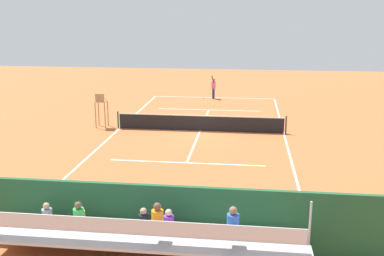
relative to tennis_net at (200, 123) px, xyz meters
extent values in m
plane|color=#BC6033|center=(0.00, 0.00, -0.50)|extent=(60.00, 60.00, 0.00)
cube|color=white|center=(0.00, -11.00, -0.50)|extent=(10.00, 0.10, 0.01)
cube|color=white|center=(0.00, 11.00, -0.50)|extent=(10.00, 0.10, 0.01)
cube|color=white|center=(-5.00, 0.00, -0.50)|extent=(0.10, 22.00, 0.01)
cube|color=white|center=(5.00, 0.00, -0.50)|extent=(0.10, 22.00, 0.01)
cube|color=white|center=(0.00, -6.05, -0.50)|extent=(7.50, 0.10, 0.01)
cube|color=white|center=(0.00, 6.05, -0.50)|extent=(7.50, 0.10, 0.01)
cube|color=white|center=(0.00, 0.00, -0.50)|extent=(0.10, 12.10, 0.01)
cube|color=white|center=(0.00, -11.00, -0.50)|extent=(0.10, 0.30, 0.01)
cube|color=black|center=(0.00, 0.00, -0.05)|extent=(10.00, 0.02, 0.91)
cube|color=white|center=(0.00, 0.00, 0.44)|extent=(10.00, 0.04, 0.06)
cylinder|color=#2D5133|center=(-5.10, 0.00, 0.03)|extent=(0.10, 0.10, 1.07)
cylinder|color=#2D5133|center=(5.10, 0.00, 0.03)|extent=(0.10, 0.10, 1.07)
cube|color=#235633|center=(0.00, 14.00, 0.50)|extent=(18.00, 0.16, 2.00)
cube|color=#B2B2B7|center=(0.00, 14.35, -0.28)|extent=(9.00, 0.10, 0.45)
cube|color=#B2B2B7|center=(0.00, 14.70, -0.09)|extent=(9.00, 0.80, 0.08)
cube|color=#B2B2B7|center=(0.00, 14.32, -0.28)|extent=(9.00, 0.04, 0.45)
cube|color=silver|center=(0.00, 14.80, 0.33)|extent=(8.60, 0.36, 0.04)
cube|color=silver|center=(0.00, 14.98, 0.53)|extent=(8.60, 0.03, 0.36)
cube|color=#B2B2B7|center=(0.00, 15.50, 0.36)|extent=(9.00, 0.80, 0.08)
cube|color=#B2B2B7|center=(0.00, 15.12, 0.17)|extent=(9.00, 0.04, 0.45)
cube|color=silver|center=(0.00, 15.60, 0.78)|extent=(8.60, 0.36, 0.04)
cube|color=silver|center=(0.00, 15.78, 0.98)|extent=(8.60, 0.03, 0.36)
cube|color=#B2B2B7|center=(0.00, 16.30, 0.81)|extent=(9.00, 0.80, 0.08)
cube|color=#B2B2B7|center=(0.00, 15.92, 0.62)|extent=(9.00, 0.04, 0.45)
cube|color=silver|center=(0.00, 16.40, 1.23)|extent=(8.60, 0.36, 0.04)
cube|color=silver|center=(0.00, 16.58, 1.43)|extent=(8.60, 0.03, 0.36)
cylinder|color=#B2B2B7|center=(-4.50, 15.50, 0.67)|extent=(0.06, 0.06, 2.35)
cube|color=#2D2D33|center=(0.07, 14.63, 0.37)|extent=(0.32, 0.40, 0.12)
cylinder|color=black|center=(0.07, 14.75, 0.65)|extent=(0.30, 0.30, 0.45)
sphere|color=tan|center=(0.07, 14.75, 0.98)|extent=(0.20, 0.20, 0.20)
cube|color=#2D2D33|center=(-0.67, 16.23, 1.27)|extent=(0.32, 0.40, 0.12)
cylinder|color=orange|center=(-0.67, 16.35, 1.55)|extent=(0.30, 0.30, 0.45)
sphere|color=brown|center=(-0.67, 16.35, 1.88)|extent=(0.20, 0.20, 0.20)
cube|color=#2D2D33|center=(-0.66, 14.63, 0.37)|extent=(0.32, 0.40, 0.12)
cylinder|color=purple|center=(-0.66, 14.75, 0.65)|extent=(0.30, 0.30, 0.45)
sphere|color=beige|center=(-0.66, 14.75, 0.98)|extent=(0.20, 0.20, 0.20)
cube|color=#2D2D33|center=(1.98, 14.63, 0.37)|extent=(0.32, 0.40, 0.12)
cylinder|color=yellow|center=(1.98, 14.75, 0.65)|extent=(0.30, 0.30, 0.45)
sphere|color=tan|center=(1.98, 14.75, 0.98)|extent=(0.20, 0.20, 0.20)
cube|color=#2D2D33|center=(3.00, 14.63, 0.37)|extent=(0.32, 0.40, 0.12)
cylinder|color=#9399A3|center=(3.00, 14.75, 0.65)|extent=(0.30, 0.30, 0.45)
sphere|color=tan|center=(3.00, 14.75, 0.98)|extent=(0.20, 0.20, 0.20)
cube|color=#2D2D33|center=(1.69, 15.43, 0.82)|extent=(0.32, 0.40, 0.12)
cylinder|color=green|center=(1.69, 15.55, 1.10)|extent=(0.30, 0.30, 0.45)
sphere|color=brown|center=(1.69, 15.55, 1.43)|extent=(0.20, 0.20, 0.20)
cube|color=#2D2D33|center=(-2.54, 16.23, 1.27)|extent=(0.32, 0.40, 0.12)
cylinder|color=blue|center=(-2.54, 16.35, 1.55)|extent=(0.30, 0.30, 0.45)
sphere|color=#8C6647|center=(-2.54, 16.35, 1.88)|extent=(0.20, 0.20, 0.20)
cylinder|color=#A88456|center=(5.90, -0.53, 0.30)|extent=(0.07, 0.07, 1.60)
cylinder|color=#A88456|center=(6.50, -0.53, 0.30)|extent=(0.07, 0.07, 1.60)
cylinder|color=#A88456|center=(5.90, 0.07, 0.30)|extent=(0.07, 0.07, 1.60)
cylinder|color=#A88456|center=(6.50, 0.07, 0.30)|extent=(0.07, 0.07, 1.60)
cube|color=#A88456|center=(6.20, -0.23, 1.13)|extent=(0.56, 0.56, 0.06)
cube|color=#A88456|center=(6.20, 0.01, 1.40)|extent=(0.56, 0.06, 0.48)
cube|color=#A88456|center=(5.94, -0.23, 1.28)|extent=(0.04, 0.48, 0.04)
cube|color=#A88456|center=(6.46, -0.23, 1.28)|extent=(0.04, 0.48, 0.04)
cube|color=#234C2D|center=(-2.49, 13.20, -0.05)|extent=(1.80, 0.40, 0.05)
cylinder|color=#234C2D|center=(-3.24, 13.20, -0.28)|extent=(0.06, 0.06, 0.45)
cylinder|color=#234C2D|center=(-1.74, 13.20, -0.28)|extent=(0.06, 0.06, 0.45)
cube|color=#234C2D|center=(-2.49, 13.38, 0.25)|extent=(1.80, 0.04, 0.36)
cube|color=black|center=(-0.73, 13.40, -0.32)|extent=(0.90, 0.36, 0.36)
cylinder|color=navy|center=(-0.01, -10.62, -0.08)|extent=(0.14, 0.14, 0.85)
cylinder|color=navy|center=(0.05, -10.41, -0.08)|extent=(0.14, 0.14, 0.85)
cylinder|color=pink|center=(0.02, -10.52, 0.65)|extent=(0.44, 0.44, 0.60)
sphere|color=brown|center=(0.02, -10.52, 1.06)|extent=(0.22, 0.22, 0.22)
cylinder|color=brown|center=(0.08, -10.30, 1.15)|extent=(0.26, 0.15, 0.55)
cylinder|color=brown|center=(-0.03, -10.73, 0.68)|extent=(0.11, 0.11, 0.50)
cylinder|color=black|center=(0.81, -10.62, -0.49)|extent=(0.17, 0.26, 0.03)
torus|color=#D8CC4C|center=(0.68, -10.85, -0.49)|extent=(0.42, 0.42, 0.02)
cylinder|color=white|center=(0.68, -10.85, -0.49)|extent=(0.25, 0.25, 0.00)
sphere|color=#CCDB33|center=(-0.32, -9.08, -0.47)|extent=(0.07, 0.07, 0.07)
sphere|color=#CCDB33|center=(-0.47, -9.37, -0.47)|extent=(0.07, 0.07, 0.07)
camera|label=1|loc=(-2.80, 26.55, 6.56)|focal=42.61mm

